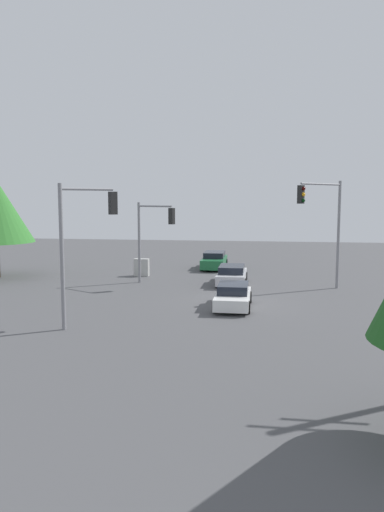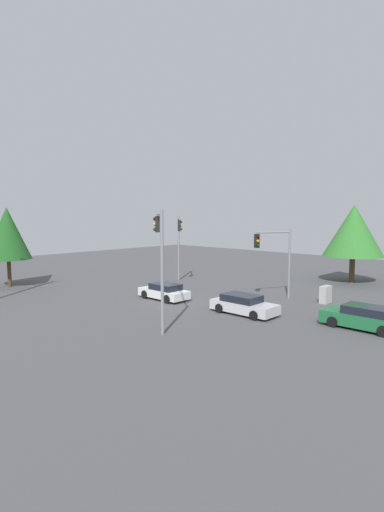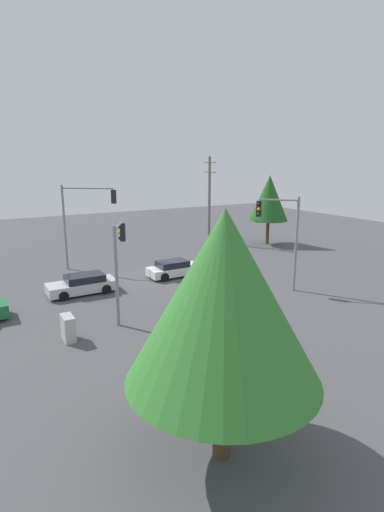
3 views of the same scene
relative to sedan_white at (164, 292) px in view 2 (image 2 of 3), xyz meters
The scene contains 10 objects.
ground_plane 1.04m from the sedan_white, 86.27° to the left, with size 80.00×80.00×0.00m, color #4C4C4F.
sedan_white is the anchor object (origin of this frame).
sedan_silver 7.23m from the sedan_white, 94.26° to the left, with size 1.97×4.51×1.29m.
sedan_green 14.58m from the sedan_white, 99.68° to the left, with size 1.95×4.58×1.38m.
traffic_signal_main 9.16m from the sedan_white, 132.10° to the left, with size 2.83×1.65×5.50m.
traffic_signal_cross 8.86m from the sedan_white, 143.18° to the right, with size 2.07×2.19×6.44m.
traffic_signal_aux 8.55m from the sedan_white, 45.58° to the left, with size 2.95×3.62×6.87m.
electrical_cabinet 12.26m from the sedan_white, 127.30° to the left, with size 1.09×0.53×1.29m, color #B2B2AD.
tree_left 16.13m from the sedan_white, 67.22° to the right, with size 4.05×4.05×7.26m.
tree_right 19.85m from the sedan_white, 156.89° to the left, with size 5.65×5.65×7.54m.
Camera 2 is at (20.77, 21.79, 6.66)m, focal length 28.00 mm.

